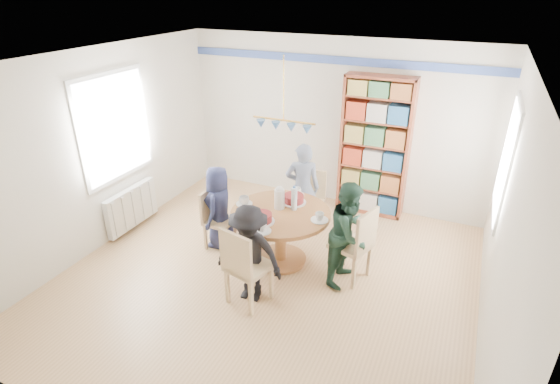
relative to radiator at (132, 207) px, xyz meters
The scene contains 14 objects.
ground 2.46m from the radiator, ahead, with size 5.00×5.00×0.00m, color tan.
room_shell 2.58m from the radiator, 14.73° to the left, with size 5.00×5.00×5.00m.
radiator is the anchor object (origin of this frame).
dining_table 2.42m from the radiator, ahead, with size 1.30×1.30×0.75m.
chair_left 1.42m from the radiator, ahead, with size 0.39×0.39×0.86m.
chair_right 3.44m from the radiator, ahead, with size 0.55×0.55×1.00m.
chair_far 2.72m from the radiator, 25.46° to the left, with size 0.44×0.44×0.90m.
chair_near 2.55m from the radiator, 19.55° to the right, with size 0.54×0.54×1.02m.
person_left 1.49m from the radiator, ahead, with size 0.58×0.38×1.19m, color #1B1F3B.
person_right 3.36m from the radiator, ahead, with size 0.65×0.51×1.34m, color #193326.
person_far 2.59m from the radiator, 23.29° to the left, with size 0.51×0.33×1.39m, color gray.
person_near 2.52m from the radiator, 16.62° to the right, with size 0.79×0.46×1.23m, color black.
bookshelf 3.83m from the radiator, 32.94° to the left, with size 1.05×0.32×2.21m.
tableware 2.43m from the radiator, ahead, with size 1.29×1.29×0.34m.
Camera 1 is at (2.03, -4.08, 3.45)m, focal length 28.00 mm.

